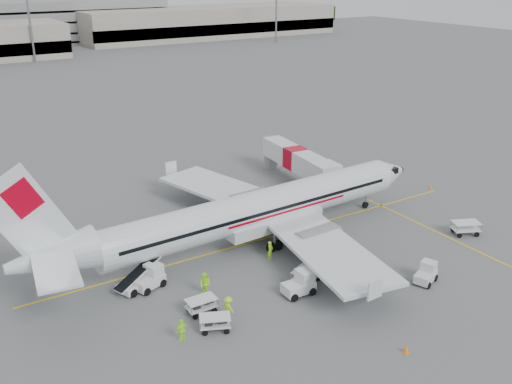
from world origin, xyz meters
TOP-DOWN VIEW (x-y plane):
  - ground at (0.00, 0.00)m, footprint 360.00×360.00m
  - stripe_lead at (0.00, 0.00)m, footprint 44.00×0.20m
  - stripe_cross at (14.00, -8.00)m, footprint 0.20×20.00m
  - terminal_east at (70.00, 145.00)m, footprint 90.00×26.00m
  - parking_garage at (25.00, 160.00)m, footprint 62.00×24.00m
  - mast_center at (5.00, 118.00)m, footprint 3.20×1.20m
  - mast_east at (80.00, 118.00)m, footprint 3.20×1.20m
  - aircraft at (-1.02, -0.18)m, footprint 40.66×32.58m
  - jet_bridge at (10.57, 10.50)m, footprint 4.00×15.38m
  - belt_loader at (-12.99, -2.00)m, footprint 5.19×3.35m
  - tug_fore at (6.13, -13.15)m, footprint 2.39×1.87m
  - tug_mid at (-3.30, -9.31)m, footprint 2.45×1.43m
  - tug_aft at (-12.50, -2.52)m, footprint 2.70×2.08m
  - cart_loaded_a at (-10.78, -10.03)m, footprint 2.42×2.00m
  - cart_loaded_b at (-10.59, -7.61)m, footprint 2.15×1.28m
  - cart_empty_a at (-1.83, -8.32)m, footprint 2.89×2.38m
  - cart_empty_b at (15.80, -9.09)m, footprint 2.79×2.29m
  - cone_nose at (22.21, 0.81)m, footprint 0.34×0.34m
  - cone_port at (-0.33, 12.95)m, footprint 0.37×0.37m
  - cone_stbd at (-1.58, -18.66)m, footprint 0.40×0.40m
  - crew_a at (-2.02, -3.51)m, footprint 0.70×0.61m
  - crew_b at (-9.30, -5.70)m, footprint 1.02×1.11m
  - crew_c at (-9.25, -9.18)m, footprint 0.81×1.16m
  - crew_d at (-13.18, -9.93)m, footprint 1.03×0.56m

SIDE VIEW (x-z plane):
  - ground at x=0.00m, z-range 0.00..0.00m
  - stripe_lead at x=0.00m, z-range 0.00..0.01m
  - stripe_cross at x=14.00m, z-range 0.00..0.01m
  - cone_nose at x=22.21m, z-range 0.00..0.55m
  - cone_port at x=-0.33m, z-range 0.00..0.60m
  - cone_stbd at x=-1.58m, z-range 0.00..0.66m
  - cart_loaded_a at x=-10.78m, z-range 0.00..1.09m
  - cart_loaded_b at x=-10.59m, z-range 0.00..1.12m
  - cart_empty_b at x=15.80m, z-range 0.00..1.26m
  - cart_empty_a at x=-1.83m, z-range 0.00..1.30m
  - crew_a at x=-2.02m, z-range 0.00..1.60m
  - tug_fore at x=6.13m, z-range 0.00..1.62m
  - crew_c at x=-9.25m, z-range 0.00..1.64m
  - crew_d at x=-13.18m, z-range 0.00..1.66m
  - crew_b at x=-9.30m, z-range 0.00..1.84m
  - tug_aft at x=-12.50m, z-range 0.00..1.84m
  - tug_mid at x=-3.30m, z-range 0.00..1.87m
  - belt_loader at x=-12.99m, z-range 0.00..2.63m
  - jet_bridge at x=10.57m, z-range 0.00..3.99m
  - terminal_east at x=70.00m, z-range 0.00..10.00m
  - aircraft at x=-1.02m, z-range 0.00..10.82m
  - parking_garage at x=25.00m, z-range 0.00..14.00m
  - mast_center at x=5.00m, z-range 0.00..22.00m
  - mast_east at x=80.00m, z-range 0.00..22.00m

